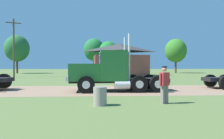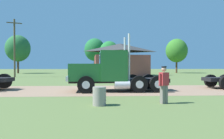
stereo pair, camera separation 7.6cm
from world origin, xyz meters
TOP-DOWN VIEW (x-y plane):
  - ground_plane at (0.00, 0.00)m, footprint 200.00×200.00m
  - dirt_track at (0.00, 0.00)m, footprint 120.00×6.63m
  - truck_foreground_white at (-0.65, -0.70)m, footprint 7.06×2.95m
  - visitor_standing_near at (1.81, -5.83)m, footprint 0.55×0.43m
  - steel_barrel at (-1.21, -6.16)m, footprint 0.60×0.60m
  - shed_building at (2.41, 23.36)m, footprint 10.16×7.69m
  - utility_pole_near at (-14.50, 18.36)m, footprint 2.08×0.99m
  - tree_left at (-20.40, 35.39)m, footprint 5.58×5.58m
  - tree_mid at (-2.75, 39.40)m, footprint 5.22×5.22m
  - tree_right at (0.80, 35.44)m, footprint 4.55×4.55m
  - tree_far_right at (17.12, 35.64)m, footprint 5.17×5.17m

SIDE VIEW (x-z plane):
  - ground_plane at x=0.00m, z-range 0.00..0.00m
  - dirt_track at x=0.00m, z-range 0.00..0.01m
  - steel_barrel at x=-1.21m, z-range 0.00..0.83m
  - visitor_standing_near at x=1.81m, z-range 0.08..1.83m
  - truck_foreground_white at x=-0.65m, z-range -0.62..3.28m
  - shed_building at x=2.41m, z-range -0.09..5.72m
  - utility_pole_near at x=-14.50m, z-range 0.26..9.23m
  - tree_right at x=0.80m, z-range 1.27..8.87m
  - tree_far_right at x=17.12m, z-range 1.27..9.55m
  - tree_left at x=-20.40m, z-range 1.35..10.21m
  - tree_mid at x=-2.75m, z-range 1.47..10.21m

